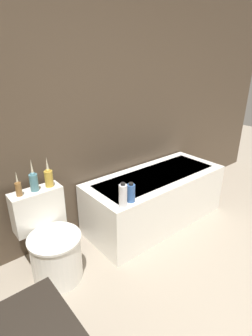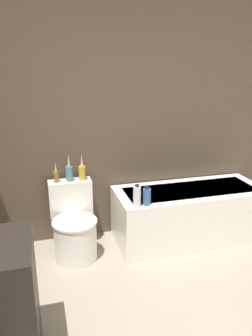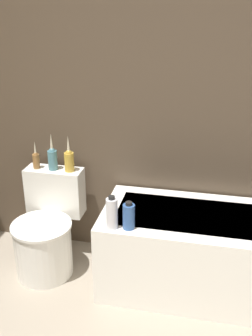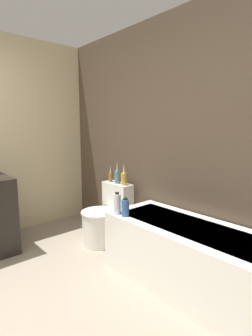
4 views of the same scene
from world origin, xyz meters
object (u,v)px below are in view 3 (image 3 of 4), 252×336
at_px(bathtub, 219,254).
at_px(shampoo_bottle_short, 129,216).
at_px(vase_gold, 36,159).
at_px(toilet, 47,232).
at_px(shampoo_bottle_tall, 112,213).
at_px(vase_silver, 52,158).
at_px(vase_bronze, 69,159).

relative_size(bathtub, shampoo_bottle_short, 8.77).
relative_size(bathtub, vase_gold, 7.53).
relative_size(vase_gold, shampoo_bottle_short, 1.16).
bearing_deg(toilet, shampoo_bottle_tall, -24.76).
relative_size(vase_silver, shampoo_bottle_tall, 1.27).
bearing_deg(vase_bronze, shampoo_bottle_tall, -46.96).
bearing_deg(vase_bronze, toilet, -122.09).
distance_m(toilet, vase_silver, 0.56).
bearing_deg(vase_bronze, shampoo_bottle_short, -39.86).
distance_m(vase_silver, shampoo_bottle_short, 0.83).
xyz_separation_m(vase_bronze, shampoo_bottle_tall, (0.44, -0.47, -0.13)).
height_order(bathtub, vase_bronze, vase_bronze).
distance_m(vase_silver, shampoo_bottle_tall, 0.75).
bearing_deg(vase_silver, shampoo_bottle_short, -34.05).
bearing_deg(vase_bronze, vase_silver, 179.22).
height_order(toilet, shampoo_bottle_short, shampoo_bottle_short).
height_order(bathtub, shampoo_bottle_tall, shampoo_bottle_tall).
xyz_separation_m(vase_gold, shampoo_bottle_short, (0.80, -0.45, -0.13)).
relative_size(vase_gold, shampoo_bottle_tall, 0.96).
relative_size(vase_bronze, shampoo_bottle_short, 1.48).
distance_m(vase_gold, vase_silver, 0.13).
distance_m(vase_bronze, shampoo_bottle_short, 0.72).
bearing_deg(shampoo_bottle_short, toilet, 159.99).
height_order(bathtub, vase_silver, vase_silver).
height_order(vase_bronze, shampoo_bottle_short, vase_bronze).
distance_m(bathtub, vase_bronze, 1.25).
relative_size(vase_gold, vase_bronze, 0.79).
bearing_deg(toilet, bathtub, 0.38).
bearing_deg(vase_silver, bathtub, -9.14).
xyz_separation_m(shampoo_bottle_tall, shampoo_bottle_short, (0.10, 0.02, -0.02)).
height_order(toilet, vase_gold, vase_gold).
height_order(vase_silver, vase_bronze, vase_silver).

